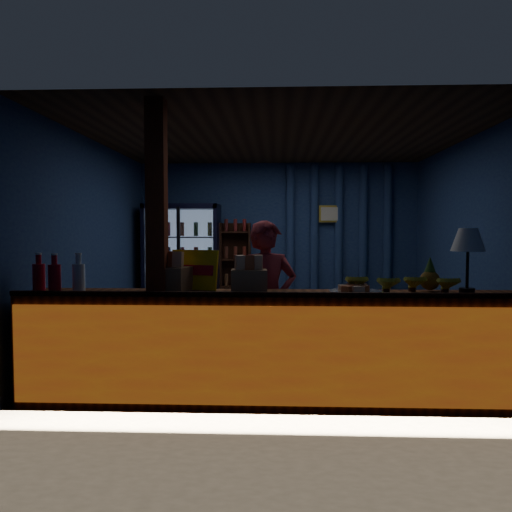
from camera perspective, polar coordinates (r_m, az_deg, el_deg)
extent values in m
plane|color=#515154|center=(6.32, 2.57, -10.61)|extent=(4.60, 4.60, 0.00)
plane|color=navy|center=(8.34, 2.54, 1.71)|extent=(4.60, 0.00, 4.60)
plane|color=navy|center=(3.95, 2.71, 0.28)|extent=(4.60, 0.00, 4.60)
plane|color=navy|center=(6.55, -17.96, 1.22)|extent=(0.00, 4.40, 4.40)
plane|color=navy|center=(6.57, 23.09, 1.13)|extent=(0.00, 4.40, 4.40)
plane|color=#472D19|center=(6.24, 2.62, 13.26)|extent=(4.60, 4.60, 0.00)
cube|color=brown|center=(4.36, 2.66, -10.42)|extent=(4.40, 0.55, 0.95)
cube|color=red|center=(4.08, 2.68, -11.37)|extent=(4.35, 0.02, 0.81)
cube|color=#341910|center=(4.01, 2.69, -4.42)|extent=(4.40, 0.04, 0.04)
cube|color=#953415|center=(4.37, -11.22, 0.48)|extent=(0.16, 0.16, 2.60)
cube|color=black|center=(8.42, -8.07, -0.69)|extent=(1.20, 0.06, 1.90)
cube|color=black|center=(8.28, -12.29, -0.79)|extent=(0.06, 0.60, 1.90)
cube|color=black|center=(8.07, -4.44, -0.83)|extent=(0.06, 0.60, 1.90)
cube|color=black|center=(8.15, -8.47, 5.59)|extent=(1.20, 0.60, 0.08)
cube|color=black|center=(8.26, -8.37, -7.12)|extent=(1.20, 0.60, 0.08)
cube|color=#99B2D8|center=(8.37, -8.14, -0.71)|extent=(1.08, 0.02, 1.74)
cube|color=white|center=(7.88, -8.80, -0.95)|extent=(1.12, 0.02, 1.78)
cube|color=black|center=(7.86, -8.83, -0.96)|extent=(0.05, 0.05, 1.80)
cube|color=silver|center=(8.24, -8.38, -6.23)|extent=(1.08, 0.48, 0.02)
cylinder|color=#C2411B|center=(8.32, -11.44, -5.27)|extent=(0.07, 0.07, 0.22)
cylinder|color=#216018|center=(8.27, -9.92, -5.30)|extent=(0.07, 0.07, 0.22)
cylinder|color=gold|center=(8.22, -8.38, -5.33)|extent=(0.07, 0.07, 0.22)
cylinder|color=navy|center=(8.18, -6.83, -5.36)|extent=(0.07, 0.07, 0.22)
cylinder|color=maroon|center=(8.15, -5.26, -5.39)|extent=(0.07, 0.07, 0.22)
cube|color=silver|center=(8.19, -8.40, -3.46)|extent=(1.08, 0.48, 0.02)
cylinder|color=#216018|center=(8.27, -11.47, -2.52)|extent=(0.07, 0.07, 0.22)
cylinder|color=gold|center=(8.22, -9.95, -2.54)|extent=(0.07, 0.07, 0.22)
cylinder|color=navy|center=(8.18, -8.40, -2.56)|extent=(0.07, 0.07, 0.22)
cylinder|color=maroon|center=(8.14, -6.85, -2.57)|extent=(0.07, 0.07, 0.22)
cylinder|color=#C2411B|center=(8.10, -5.27, -2.59)|extent=(0.07, 0.07, 0.22)
cube|color=silver|center=(8.15, -8.42, -0.67)|extent=(1.08, 0.48, 0.02)
cylinder|color=gold|center=(8.24, -11.50, 0.25)|extent=(0.07, 0.07, 0.22)
cylinder|color=navy|center=(8.19, -9.97, 0.24)|extent=(0.07, 0.07, 0.22)
cylinder|color=maroon|center=(8.15, -8.43, 0.24)|extent=(0.07, 0.07, 0.22)
cylinder|color=#C2411B|center=(8.11, -6.86, 0.24)|extent=(0.07, 0.07, 0.22)
cylinder|color=#216018|center=(8.07, -5.29, 0.24)|extent=(0.07, 0.07, 0.22)
cube|color=silver|center=(8.14, -8.44, 2.14)|extent=(1.08, 0.48, 0.02)
cylinder|color=navy|center=(8.23, -11.53, 3.03)|extent=(0.07, 0.07, 0.22)
cylinder|color=maroon|center=(8.18, -10.00, 3.04)|extent=(0.07, 0.07, 0.22)
cylinder|color=#C2411B|center=(8.14, -8.45, 3.06)|extent=(0.07, 0.07, 0.22)
cylinder|color=#216018|center=(8.10, -6.88, 3.07)|extent=(0.07, 0.07, 0.22)
cylinder|color=gold|center=(8.06, -5.30, 3.08)|extent=(0.07, 0.07, 0.22)
cube|color=#341910|center=(8.35, -2.28, -1.73)|extent=(0.50, 0.02, 1.60)
cube|color=#341910|center=(8.24, -3.98, -1.79)|extent=(0.03, 0.28, 1.60)
cube|color=#341910|center=(8.20, -0.72, -1.81)|extent=(0.03, 0.28, 1.60)
cube|color=#341910|center=(8.31, -2.34, -6.62)|extent=(0.46, 0.26, 0.02)
cube|color=#341910|center=(8.24, -2.35, -3.53)|extent=(0.46, 0.26, 0.02)
cube|color=#341910|center=(8.21, -2.36, -0.41)|extent=(0.46, 0.26, 0.02)
cube|color=#341910|center=(8.19, -2.36, 2.74)|extent=(0.46, 0.26, 0.02)
cylinder|color=navy|center=(8.29, 3.92, 1.70)|extent=(0.14, 0.14, 2.50)
cylinder|color=navy|center=(8.31, 6.68, 1.69)|extent=(0.14, 0.14, 2.50)
cylinder|color=navy|center=(8.35, 9.42, 1.67)|extent=(0.14, 0.14, 2.50)
cylinder|color=navy|center=(8.41, 12.13, 1.66)|extent=(0.14, 0.14, 2.50)
cylinder|color=navy|center=(8.48, 14.80, 1.63)|extent=(0.14, 0.14, 2.50)
cube|color=gold|center=(8.29, 8.45, 4.78)|extent=(0.36, 0.03, 0.28)
cube|color=silver|center=(8.27, 8.47, 4.79)|extent=(0.30, 0.01, 0.22)
imported|color=maroon|center=(4.76, 1.29, -5.45)|extent=(0.66, 0.53, 1.58)
imported|color=#5EB65B|center=(7.84, 16.64, -6.11)|extent=(0.66, 0.67, 0.53)
cube|color=#341910|center=(7.78, 10.37, -6.11)|extent=(0.68, 0.59, 0.52)
cylinder|color=#341910|center=(7.74, 10.39, -3.80)|extent=(0.10, 0.10, 0.10)
cube|color=yellow|center=(4.50, -7.10, -1.58)|extent=(0.46, 0.21, 0.36)
cube|color=red|center=(4.48, -7.14, -1.60)|extent=(0.37, 0.13, 0.09)
cylinder|color=red|center=(4.70, -23.56, -2.32)|extent=(0.10, 0.10, 0.24)
cylinder|color=red|center=(4.69, -23.60, -0.26)|extent=(0.05, 0.05, 0.09)
cylinder|color=white|center=(4.68, -23.61, 0.24)|extent=(0.05, 0.05, 0.02)
cylinder|color=red|center=(4.55, -22.02, -2.46)|extent=(0.10, 0.10, 0.24)
cylinder|color=red|center=(4.54, -22.06, -0.32)|extent=(0.05, 0.05, 0.09)
cylinder|color=white|center=(4.54, -22.07, 0.19)|extent=(0.05, 0.05, 0.02)
cylinder|color=silver|center=(4.56, -19.60, -2.41)|extent=(0.10, 0.10, 0.24)
cylinder|color=silver|center=(4.54, -19.63, -0.28)|extent=(0.05, 0.05, 0.09)
cylinder|color=white|center=(4.54, -19.64, 0.23)|extent=(0.05, 0.05, 0.02)
cube|color=olive|center=(4.44, -9.79, -2.61)|extent=(0.38, 0.34, 0.21)
cube|color=orange|center=(4.46, -10.76, -0.35)|extent=(0.10, 0.08, 0.14)
cube|color=orange|center=(4.43, -9.81, -0.36)|extent=(0.10, 0.08, 0.14)
cube|color=orange|center=(4.39, -8.84, -0.38)|extent=(0.10, 0.08, 0.14)
cube|color=olive|center=(4.28, -0.80, -2.89)|extent=(0.32, 0.27, 0.20)
cube|color=orange|center=(4.27, -1.82, -0.74)|extent=(0.08, 0.06, 0.13)
cube|color=orange|center=(4.27, -0.80, -0.74)|extent=(0.08, 0.06, 0.13)
cube|color=orange|center=(4.27, 0.22, -0.73)|extent=(0.08, 0.06, 0.13)
cylinder|color=silver|center=(4.29, 11.36, -4.08)|extent=(0.46, 0.46, 0.02)
cube|color=orange|center=(4.30, 12.54, -3.58)|extent=(0.10, 0.07, 0.05)
cube|color=orange|center=(4.36, 12.06, -3.49)|extent=(0.12, 0.12, 0.05)
cube|color=orange|center=(4.38, 11.18, -3.46)|extent=(0.07, 0.10, 0.05)
cube|color=orange|center=(4.34, 10.41, -3.50)|extent=(0.12, 0.12, 0.05)
cube|color=orange|center=(4.27, 10.17, -3.60)|extent=(0.10, 0.07, 0.05)
cube|color=orange|center=(4.22, 10.65, -3.69)|extent=(0.12, 0.12, 0.05)
cube|color=orange|center=(4.20, 11.55, -3.73)|extent=(0.07, 0.10, 0.05)
cube|color=orange|center=(4.24, 12.34, -3.68)|extent=(0.12, 0.12, 0.05)
cylinder|color=black|center=(4.61, 22.96, -3.66)|extent=(0.13, 0.13, 0.04)
cylinder|color=black|center=(4.60, 23.01, -1.24)|extent=(0.03, 0.03, 0.39)
cone|color=white|center=(4.59, 23.07, 1.73)|extent=(0.28, 0.28, 0.20)
sphere|color=#975D1B|center=(4.63, 19.24, -2.64)|extent=(0.17, 0.17, 0.17)
cone|color=#335E20|center=(4.62, 19.27, -0.88)|extent=(0.10, 0.10, 0.13)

